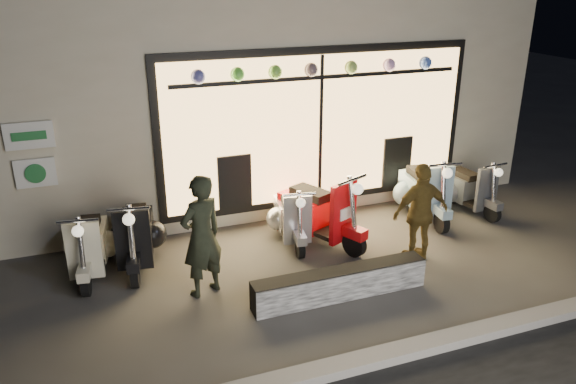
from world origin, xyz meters
name	(u,v)px	position (x,y,z in m)	size (l,w,h in m)	color
ground	(321,273)	(0.00, 0.00, 0.00)	(40.00, 40.00, 0.00)	#383533
kerb	(394,354)	(0.00, -2.00, 0.06)	(40.00, 0.25, 0.12)	slate
shop_building	(226,70)	(0.00, 4.98, 2.10)	(10.20, 6.23, 4.20)	beige
graffiti_barrier	(340,283)	(-0.02, -0.65, 0.20)	(2.36, 0.28, 0.40)	black
scooter_silver	(291,215)	(0.02, 1.23, 0.38)	(0.57, 1.35, 0.96)	black
scooter_red	(313,211)	(0.33, 1.08, 0.47)	(0.95, 1.59, 1.16)	black
scooter_black	(137,233)	(-2.35, 1.32, 0.43)	(0.65, 1.52, 1.08)	black
scooter_cream	(90,243)	(-3.00, 1.27, 0.41)	(0.59, 1.42, 1.01)	black
scooter_blue	(421,190)	(2.48, 1.34, 0.45)	(0.64, 1.57, 1.11)	black
scooter_grey	(465,187)	(3.36, 1.30, 0.39)	(0.50, 1.35, 0.97)	black
man	(202,236)	(-1.64, 0.08, 0.82)	(0.60, 0.39, 1.65)	black
woman	(421,213)	(1.52, -0.08, 0.74)	(0.87, 0.36, 1.48)	brown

